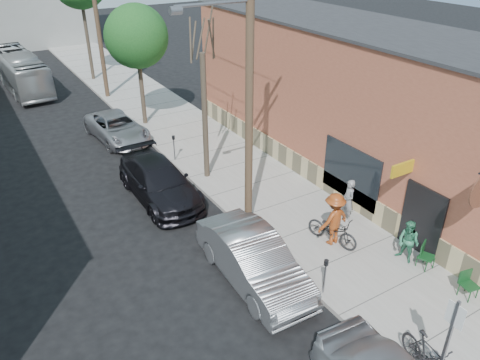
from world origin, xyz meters
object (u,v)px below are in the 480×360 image
tree_leafy_mid (136,37)px  patron_green (408,242)px  parking_meter_near (325,271)px  patron_grey (348,200)px  sign_post (448,338)px  parking_meter_far (174,144)px  parked_bike_a (428,357)px  bus (21,71)px  utility_pole_near (248,88)px  patio_chair_b (426,256)px  car_3 (117,128)px  tree_bare (205,118)px  car_2 (159,182)px  car_1 (253,260)px  patio_chair_a (469,285)px  cyclist (334,219)px

tree_leafy_mid → patron_green: (2.84, -16.59, -4.09)m
parking_meter_near → patron_green: size_ratio=0.81×
patron_grey → sign_post: bearing=-6.1°
patron_grey → tree_leafy_mid: bearing=-147.8°
parking_meter_far → patron_green: (3.39, -11.26, -0.06)m
parking_meter_near → parking_meter_far: size_ratio=1.00×
parked_bike_a → bus: (-4.48, 30.95, 0.57)m
sign_post → utility_pole_near: utility_pole_near is taller
patio_chair_b → bus: bearing=81.6°
car_3 → tree_leafy_mid: bearing=25.5°
tree_bare → patron_grey: 6.96m
patron_grey → car_2: bearing=-115.5°
parking_meter_far → car_1: size_ratio=0.25×
parking_meter_far → patron_green: bearing=-73.2°
patron_grey → patio_chair_b: bearing=23.8°
parking_meter_far → tree_leafy_mid: tree_leafy_mid is taller
patio_chair_a → parked_bike_a: parked_bike_a is taller
sign_post → patio_chair_a: bearing=24.6°
patio_chair_a → cyclist: bearing=122.2°
sign_post → tree_leafy_mid: 20.67m
patio_chair_a → patron_grey: 5.17m
parking_meter_near → parked_bike_a: 3.66m
patron_grey → tree_bare: bearing=-134.1°
utility_pole_near → cyclist: bearing=-57.1°
sign_post → patio_chair_a: (3.52, 1.61, -1.24)m
parking_meter_near → car_1: car_1 is taller
patio_chair_a → car_2: car_2 is taller
tree_bare → patio_chair_a: bearing=-74.6°
patron_green → cyclist: bearing=-152.3°
car_1 → car_2: size_ratio=0.93×
patio_chair_b → cyclist: size_ratio=0.44×
parking_meter_near → car_1: 2.28m
utility_pole_near → car_3: 11.66m
patron_green → bus: (-7.64, 27.54, 0.37)m
parking_meter_far → car_3: (-1.45, 4.17, -0.31)m
patio_chair_a → car_3: size_ratio=0.18×
patron_green → car_2: (-5.35, 8.46, -0.14)m
sign_post → car_3: (-1.55, 19.26, -1.16)m
sign_post → tree_bare: tree_bare is taller
parking_meter_near → patron_green: (3.39, -0.23, -0.06)m
tree_leafy_mid → patron_grey: size_ratio=3.85×
utility_pole_near → bus: bearing=101.0°
patio_chair_b → car_2: size_ratio=0.16×
utility_pole_near → tree_bare: utility_pole_near is taller
patron_green → car_3: 16.17m
tree_bare → parked_bike_a: 12.57m
parking_meter_near → patio_chair_b: size_ratio=1.41×
tree_bare → car_3: 7.14m
parking_meter_far → car_2: (-1.95, -2.80, -0.21)m
patio_chair_a → tree_bare: bearing=116.4°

